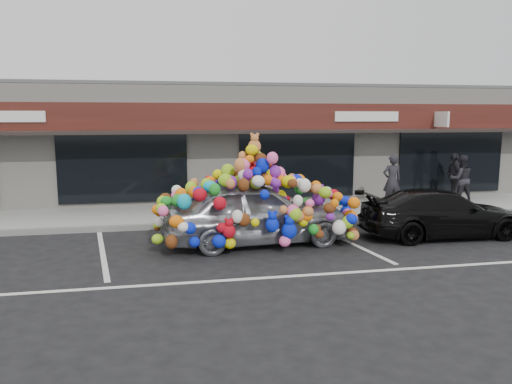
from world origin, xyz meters
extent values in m
plane|color=black|center=(0.00, 0.00, 0.00)|extent=(90.00, 90.00, 0.00)
cube|color=beige|center=(0.00, 8.50, 2.10)|extent=(24.00, 6.00, 4.20)
cube|color=#59595B|center=(0.00, 8.50, 4.25)|extent=(24.00, 6.00, 0.12)
cube|color=#3B1510|center=(0.00, 5.42, 3.15)|extent=(24.00, 0.18, 0.90)
cube|color=black|center=(0.00, 4.90, 2.65)|extent=(24.00, 1.20, 0.10)
cube|color=white|center=(8.20, 4.95, 3.05)|extent=(0.08, 0.95, 0.55)
cube|color=white|center=(-6.50, 5.30, 3.15)|extent=(2.40, 0.04, 0.35)
cube|color=white|center=(5.50, 5.30, 3.15)|extent=(2.40, 0.04, 0.35)
cube|color=black|center=(-3.00, 5.47, 1.45)|extent=(4.20, 0.12, 2.30)
cube|color=black|center=(3.00, 5.47, 1.45)|extent=(4.20, 0.12, 2.30)
cube|color=black|center=(9.00, 5.47, 1.45)|extent=(4.20, 0.12, 2.30)
cube|color=#9A9A95|center=(0.00, 4.00, 0.07)|extent=(26.00, 3.00, 0.15)
cube|color=slate|center=(0.00, 2.50, 0.07)|extent=(26.00, 0.18, 0.16)
cube|color=silver|center=(-3.20, 0.20, 0.00)|extent=(0.73, 4.37, 0.01)
cube|color=silver|center=(2.80, 0.20, 0.00)|extent=(0.73, 4.37, 0.01)
cube|color=silver|center=(2.00, -2.30, 0.00)|extent=(14.00, 0.12, 0.01)
imported|color=gray|center=(0.47, 0.39, 0.78)|extent=(2.18, 4.72, 1.57)
ellipsoid|color=#C60600|center=(0.47, 0.39, 2.15)|extent=(1.52, 2.03, 1.17)
sphere|color=#D5E900|center=(2.08, 0.24, 1.12)|extent=(0.34, 0.34, 0.34)
sphere|color=#0C3CFF|center=(1.07, -0.62, 0.55)|extent=(0.36, 0.36, 0.36)
sphere|color=green|center=(-0.33, 1.38, 0.60)|extent=(0.30, 0.30, 0.30)
sphere|color=pink|center=(0.47, 0.39, 2.69)|extent=(0.32, 0.32, 0.32)
sphere|color=orange|center=(-0.91, 0.49, 1.13)|extent=(0.30, 0.30, 0.30)
imported|color=black|center=(5.43, 0.16, 0.63)|extent=(1.84, 4.35, 1.25)
imported|color=black|center=(5.77, 3.71, 1.03)|extent=(0.65, 0.44, 1.75)
imported|color=black|center=(8.51, 3.99, 0.99)|extent=(0.92, 0.77, 1.68)
imported|color=black|center=(8.70, 4.74, 1.00)|extent=(1.05, 0.55, 1.70)
camera|label=1|loc=(-1.89, -11.56, 3.17)|focal=35.00mm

